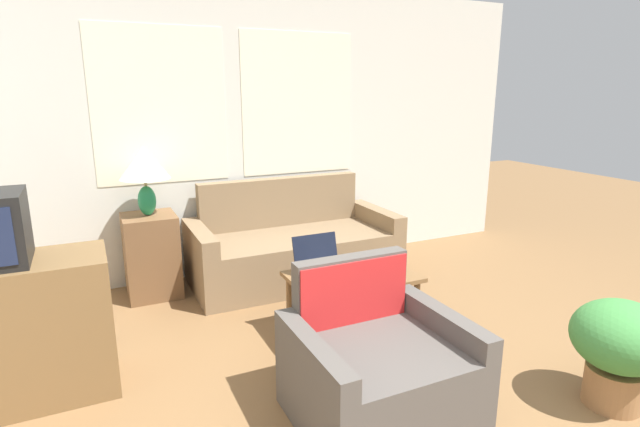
% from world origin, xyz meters
% --- Properties ---
extents(wall_back, '(6.01, 0.06, 2.60)m').
position_xyz_m(wall_back, '(-0.00, 3.48, 1.31)').
color(wall_back, silver).
rests_on(wall_back, ground_plane).
extents(couch, '(1.83, 0.83, 0.88)m').
position_xyz_m(couch, '(0.31, 3.05, 0.27)').
color(couch, '#846B4C').
rests_on(couch, ground_plane).
extents(armchair, '(0.87, 0.76, 0.80)m').
position_xyz_m(armchair, '(-0.06, 1.01, 0.26)').
color(armchair, '#514C47').
rests_on(armchair, ground_plane).
extents(side_table, '(0.42, 0.42, 0.69)m').
position_xyz_m(side_table, '(-0.90, 3.17, 0.35)').
color(side_table, brown).
rests_on(side_table, ground_plane).
extents(table_lamp, '(0.40, 0.40, 0.56)m').
position_xyz_m(table_lamp, '(-0.90, 3.17, 1.09)').
color(table_lamp, '#1E8451').
rests_on(table_lamp, side_table).
extents(coffee_table, '(0.86, 0.56, 0.45)m').
position_xyz_m(coffee_table, '(0.27, 1.84, 0.39)').
color(coffee_table, brown).
rests_on(coffee_table, ground_plane).
extents(laptop, '(0.33, 0.32, 0.27)m').
position_xyz_m(laptop, '(0.06, 1.91, 0.51)').
color(laptop, '#B7B7BC').
rests_on(laptop, coffee_table).
extents(cup_navy, '(0.08, 0.08, 0.08)m').
position_xyz_m(cup_navy, '(0.56, 1.74, 0.49)').
color(cup_navy, '#191E4C').
rests_on(cup_navy, coffee_table).
extents(cup_yellow, '(0.09, 0.09, 0.07)m').
position_xyz_m(cup_yellow, '(0.29, 1.91, 0.48)').
color(cup_yellow, '#B23D38').
rests_on(cup_yellow, coffee_table).
extents(cup_white, '(0.09, 0.09, 0.10)m').
position_xyz_m(cup_white, '(0.37, 1.66, 0.50)').
color(cup_white, white).
rests_on(cup_white, coffee_table).
extents(potted_plant, '(0.51, 0.51, 0.60)m').
position_xyz_m(potted_plant, '(1.17, 0.52, 0.36)').
color(potted_plant, '#996B42').
rests_on(potted_plant, ground_plane).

